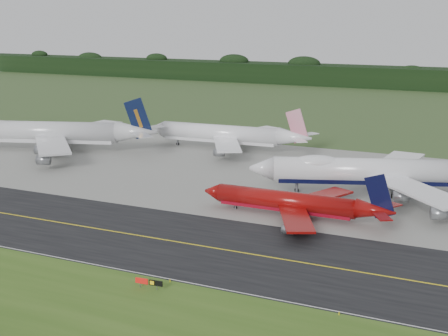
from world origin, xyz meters
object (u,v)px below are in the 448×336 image
Objects in this scene: jet_red_737 at (296,203)px; jet_navy_gold at (54,133)px; taxiway_sign at (149,282)px; jet_ba_747 at (382,172)px; jet_star_tail at (228,135)px.

jet_red_737 is 95.70m from jet_navy_gold.
taxiway_sign is (-9.82, -43.41, -2.04)m from jet_red_737.
taxiway_sign is at bearing -108.64° from jet_ba_747.
jet_ba_747 is 0.97× the size of jet_navy_gold.
jet_ba_747 is 1.16× the size of jet_star_tail.
jet_navy_gold is 54.72m from jet_star_tail.
jet_ba_747 reaches higher than taxiway_sign.
jet_ba_747 is 103.45m from jet_navy_gold.
jet_navy_gold is 14.03× the size of taxiway_sign.
jet_ba_747 is at bearing 62.10° from jet_red_737.
jet_ba_747 is 1.50× the size of jet_red_737.
jet_red_737 is (-13.28, -25.08, -2.42)m from jet_ba_747.
jet_ba_747 reaches higher than jet_red_737.
jet_ba_747 is at bearing -4.26° from jet_navy_gold.
taxiway_sign is at bearing -102.75° from jet_red_737.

